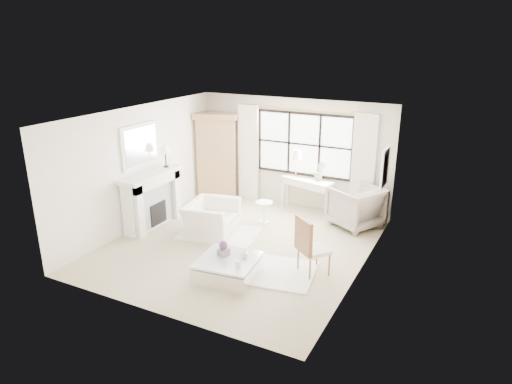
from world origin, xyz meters
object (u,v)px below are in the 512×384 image
at_px(armoire, 218,154).
at_px(console_table, 307,194).
at_px(coffee_table, 228,269).
at_px(club_armchair, 211,219).

bearing_deg(armoire, console_table, -19.60).
bearing_deg(console_table, coffee_table, -75.30).
bearing_deg(club_armchair, coffee_table, -147.83).
bearing_deg(coffee_table, club_armchair, 124.52).
distance_m(console_table, coffee_table, 3.83).
xyz_separation_m(console_table, coffee_table, (-0.01, -3.82, -0.22)).
distance_m(armoire, club_armchair, 2.72).
height_order(console_table, coffee_table, console_table).
relative_size(armoire, console_table, 1.63).
bearing_deg(coffee_table, console_table, 83.24).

